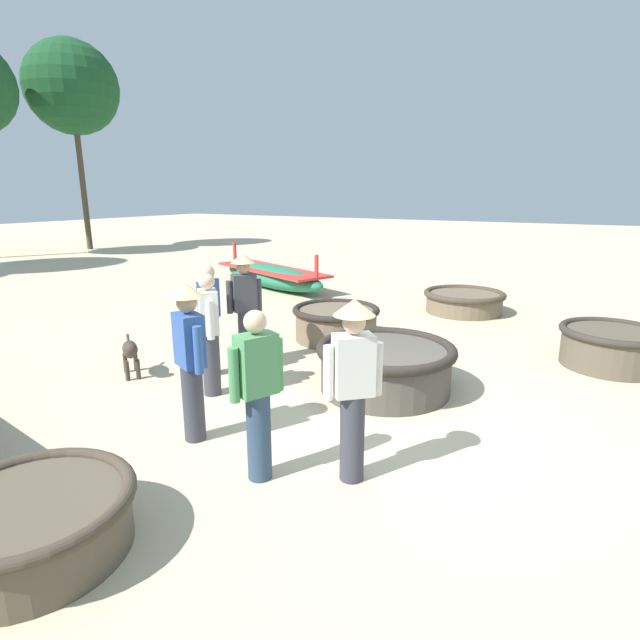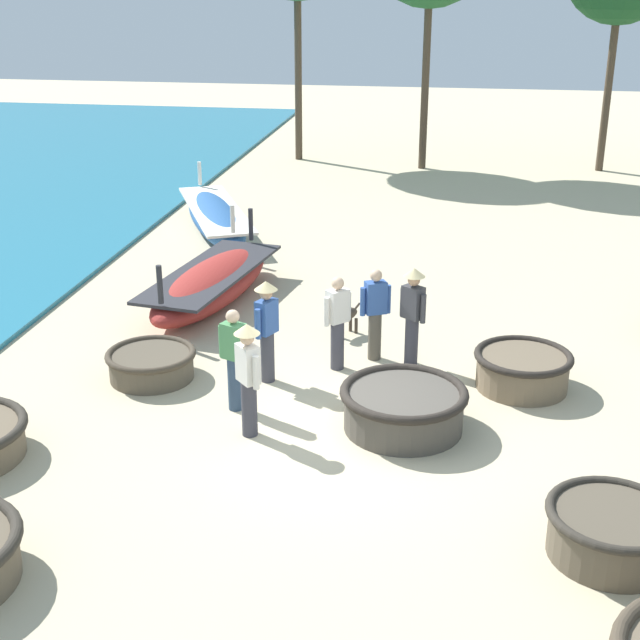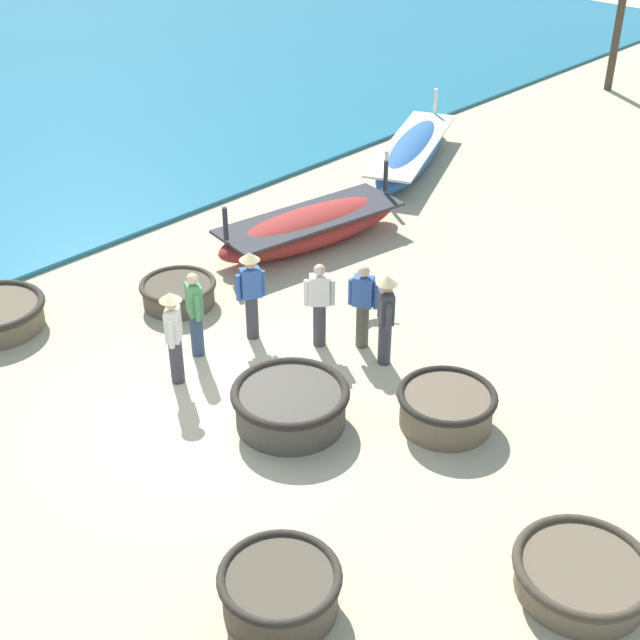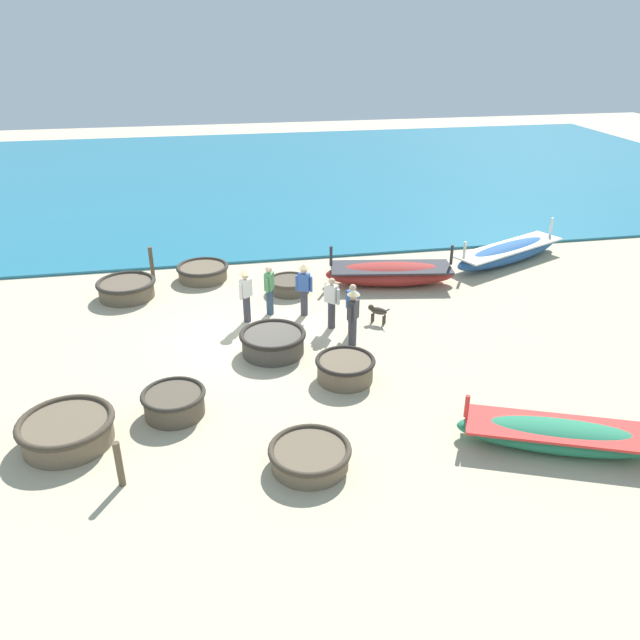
{
  "view_description": "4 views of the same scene",
  "coord_description": "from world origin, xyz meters",
  "px_view_note": "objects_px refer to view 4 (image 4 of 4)",
  "views": [
    {
      "loc": [
        -4.88,
        -1.97,
        2.53
      ],
      "look_at": [
        0.75,
        1.18,
        0.87
      ],
      "focal_mm": 28.0,
      "sensor_mm": 36.0,
      "label": 1
    },
    {
      "loc": [
        1.52,
        -10.98,
        6.07
      ],
      "look_at": [
        -0.64,
        2.3,
        0.77
      ],
      "focal_mm": 50.0,
      "sensor_mm": 36.0,
      "label": 2
    },
    {
      "loc": [
        8.77,
        -7.17,
        8.5
      ],
      "look_at": [
        0.28,
        1.54,
        1.03
      ],
      "focal_mm": 50.0,
      "sensor_mm": 36.0,
      "label": 3
    },
    {
      "loc": [
        15.81,
        -1.25,
        8.28
      ],
      "look_at": [
        0.88,
        1.58,
        0.87
      ],
      "focal_mm": 35.0,
      "sensor_mm": 36.0,
      "label": 4
    }
  ],
  "objects_px": {
    "dog": "(377,311)",
    "fisherman_crouching": "(332,302)",
    "long_boat_white_hull": "(559,435)",
    "fisherman_hauling": "(269,289)",
    "coracle_front_left": "(174,402)",
    "coracle_center": "(345,368)",
    "fisherman_standing_right": "(246,292)",
    "mooring_post_inland": "(119,464)",
    "coracle_far_left": "(126,288)",
    "coracle_front_right": "(289,285)",
    "fisherman_by_coracle": "(353,314)",
    "fisherman_with_hat": "(352,308)",
    "coracle_tilted": "(310,455)",
    "coracle_far_right": "(273,342)",
    "coracle_upturned": "(203,272)",
    "fisherman_standing_left": "(304,286)",
    "long_boat_blue_hull": "(391,274)",
    "mooring_post_mid_beach": "(152,264)",
    "coracle_nearest": "(67,430)",
    "long_boat_red_hull": "(508,253)"
  },
  "relations": [
    {
      "from": "fisherman_crouching",
      "to": "dog",
      "type": "distance_m",
      "value": 1.49
    },
    {
      "from": "coracle_upturned",
      "to": "coracle_far_left",
      "type": "xyz_separation_m",
      "value": [
        1.13,
        -2.48,
        0.04
      ]
    },
    {
      "from": "coracle_center",
      "to": "coracle_front_left",
      "type": "xyz_separation_m",
      "value": [
        0.76,
        -4.2,
        -0.0
      ]
    },
    {
      "from": "fisherman_standing_left",
      "to": "mooring_post_mid_beach",
      "type": "distance_m",
      "value": 5.98
    },
    {
      "from": "mooring_post_inland",
      "to": "dog",
      "type": "bearing_deg",
      "value": 131.5
    },
    {
      "from": "fisherman_hauling",
      "to": "coracle_far_right",
      "type": "bearing_deg",
      "value": -4.77
    },
    {
      "from": "coracle_far_right",
      "to": "dog",
      "type": "height_order",
      "value": "coracle_far_right"
    },
    {
      "from": "long_boat_white_hull",
      "to": "fisherman_hauling",
      "type": "height_order",
      "value": "fisherman_hauling"
    },
    {
      "from": "coracle_center",
      "to": "mooring_post_inland",
      "type": "bearing_deg",
      "value": -59.49
    },
    {
      "from": "long_boat_red_hull",
      "to": "fisherman_with_hat",
      "type": "height_order",
      "value": "fisherman_with_hat"
    },
    {
      "from": "long_boat_red_hull",
      "to": "fisherman_crouching",
      "type": "bearing_deg",
      "value": -61.37
    },
    {
      "from": "coracle_far_right",
      "to": "coracle_upturned",
      "type": "bearing_deg",
      "value": -162.89
    },
    {
      "from": "coracle_far_right",
      "to": "long_boat_blue_hull",
      "type": "bearing_deg",
      "value": 131.94
    },
    {
      "from": "coracle_tilted",
      "to": "fisherman_hauling",
      "type": "relative_size",
      "value": 1.09
    },
    {
      "from": "coracle_far_left",
      "to": "long_boat_red_hull",
      "type": "xyz_separation_m",
      "value": [
        -0.73,
        13.72,
        0.05
      ]
    },
    {
      "from": "fisherman_standing_right",
      "to": "coracle_tilted",
      "type": "bearing_deg",
      "value": 5.66
    },
    {
      "from": "coracle_upturned",
      "to": "coracle_nearest",
      "type": "bearing_deg",
      "value": -18.81
    },
    {
      "from": "fisherman_crouching",
      "to": "mooring_post_mid_beach",
      "type": "height_order",
      "value": "fisherman_crouching"
    },
    {
      "from": "coracle_front_left",
      "to": "coracle_center",
      "type": "bearing_deg",
      "value": 100.29
    },
    {
      "from": "coracle_far_right",
      "to": "coracle_nearest",
      "type": "distance_m",
      "value": 5.76
    },
    {
      "from": "long_boat_white_hull",
      "to": "fisherman_standing_right",
      "type": "relative_size",
      "value": 2.6
    },
    {
      "from": "coracle_far_left",
      "to": "mooring_post_mid_beach",
      "type": "xyz_separation_m",
      "value": [
        -1.27,
        0.77,
        0.3
      ]
    },
    {
      "from": "long_boat_white_hull",
      "to": "fisherman_with_hat",
      "type": "xyz_separation_m",
      "value": [
        -5.94,
        -3.08,
        0.52
      ]
    },
    {
      "from": "coracle_center",
      "to": "dog",
      "type": "bearing_deg",
      "value": 150.97
    },
    {
      "from": "long_boat_blue_hull",
      "to": "long_boat_white_hull",
      "type": "relative_size",
      "value": 1.05
    },
    {
      "from": "coracle_far_right",
      "to": "coracle_front_right",
      "type": "distance_m",
      "value": 4.21
    },
    {
      "from": "coracle_tilted",
      "to": "fisherman_standing_left",
      "type": "relative_size",
      "value": 1.02
    },
    {
      "from": "coracle_front_right",
      "to": "mooring_post_inland",
      "type": "bearing_deg",
      "value": -27.43
    },
    {
      "from": "coracle_upturned",
      "to": "coracle_front_right",
      "type": "relative_size",
      "value": 1.26
    },
    {
      "from": "coracle_tilted",
      "to": "coracle_upturned",
      "type": "height_order",
      "value": "coracle_upturned"
    },
    {
      "from": "coracle_front_left",
      "to": "coracle_far_left",
      "type": "relative_size",
      "value": 0.78
    },
    {
      "from": "coracle_far_right",
      "to": "fisherman_standing_left",
      "type": "xyz_separation_m",
      "value": [
        -2.23,
        1.23,
        0.62
      ]
    },
    {
      "from": "coracle_far_right",
      "to": "fisherman_hauling",
      "type": "distance_m",
      "value": 2.55
    },
    {
      "from": "coracle_tilted",
      "to": "coracle_upturned",
      "type": "relative_size",
      "value": 0.95
    },
    {
      "from": "long_boat_white_hull",
      "to": "fisherman_standing_right",
      "type": "xyz_separation_m",
      "value": [
        -7.39,
        -5.98,
        0.65
      ]
    },
    {
      "from": "mooring_post_inland",
      "to": "fisherman_hauling",
      "type": "bearing_deg",
      "value": 152.61
    },
    {
      "from": "fisherman_with_hat",
      "to": "mooring_post_inland",
      "type": "xyz_separation_m",
      "value": [
        5.43,
        -5.92,
        -0.33
      ]
    },
    {
      "from": "coracle_center",
      "to": "coracle_far_left",
      "type": "xyz_separation_m",
      "value": [
        -6.35,
        -5.87,
        -0.0
      ]
    },
    {
      "from": "coracle_tilted",
      "to": "coracle_nearest",
      "type": "xyz_separation_m",
      "value": [
        -1.73,
        -4.98,
        0.08
      ]
    },
    {
      "from": "coracle_far_right",
      "to": "coracle_upturned",
      "type": "xyz_separation_m",
      "value": [
        -5.76,
        -1.77,
        -0.06
      ]
    },
    {
      "from": "coracle_front_left",
      "to": "fisherman_with_hat",
      "type": "height_order",
      "value": "fisherman_with_hat"
    },
    {
      "from": "fisherman_standing_right",
      "to": "mooring_post_inland",
      "type": "relative_size",
      "value": 1.65
    },
    {
      "from": "fisherman_with_hat",
      "to": "coracle_tilted",
      "type": "bearing_deg",
      "value": -21.63
    },
    {
      "from": "coracle_center",
      "to": "fisherman_by_coracle",
      "type": "relative_size",
      "value": 0.91
    },
    {
      "from": "coracle_tilted",
      "to": "coracle_far_right",
      "type": "bearing_deg",
      "value": -178.09
    },
    {
      "from": "coracle_far_right",
      "to": "coracle_front_right",
      "type": "relative_size",
      "value": 1.26
    },
    {
      "from": "dog",
      "to": "fisherman_crouching",
      "type": "bearing_deg",
      "value": -87.17
    },
    {
      "from": "coracle_front_left",
      "to": "fisherman_hauling",
      "type": "distance_m",
      "value": 5.73
    },
    {
      "from": "coracle_front_right",
      "to": "dog",
      "type": "height_order",
      "value": "dog"
    },
    {
      "from": "coracle_far_right",
      "to": "coracle_far_left",
      "type": "bearing_deg",
      "value": -137.47
    }
  ]
}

